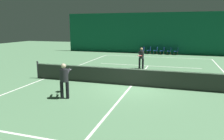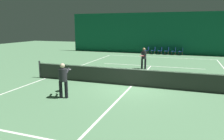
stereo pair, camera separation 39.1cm
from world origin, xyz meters
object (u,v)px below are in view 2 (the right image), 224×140
(tennis_net, at_px, (132,77))
(player_near, at_px, (63,78))
(courtside_chair_0, at_px, (147,50))
(courtside_chair_4, at_px, (174,51))
(courtside_chair_5, at_px, (181,51))
(courtside_chair_3, at_px, (167,50))
(courtside_chair_1, at_px, (154,50))
(courtside_chair_2, at_px, (161,50))
(player_far, at_px, (144,57))

(tennis_net, bearing_deg, player_near, -129.09)
(courtside_chair_0, distance_m, courtside_chair_4, 3.07)
(player_near, xyz_separation_m, courtside_chair_5, (4.51, 17.27, -0.44))
(courtside_chair_0, distance_m, courtside_chair_3, 2.30)
(courtside_chair_1, relative_size, courtside_chair_2, 1.00)
(tennis_net, relative_size, courtside_chair_0, 14.29)
(player_far, distance_m, courtside_chair_2, 9.35)
(courtside_chair_3, bearing_deg, courtside_chair_5, 90.00)
(courtside_chair_3, xyz_separation_m, courtside_chair_4, (0.77, 0.00, 0.00))
(player_near, bearing_deg, courtside_chair_4, -28.57)
(courtside_chair_2, bearing_deg, courtside_chair_0, -90.00)
(tennis_net, height_order, player_near, player_near)
(courtside_chair_0, relative_size, courtside_chair_2, 1.00)
(courtside_chair_1, relative_size, courtside_chair_4, 1.00)
(player_far, xyz_separation_m, courtside_chair_0, (-1.40, 9.33, -0.45))
(courtside_chair_0, bearing_deg, player_near, -2.25)
(courtside_chair_0, height_order, courtside_chair_5, same)
(player_near, height_order, courtside_chair_0, player_near)
(courtside_chair_5, bearing_deg, courtside_chair_0, -90.00)
(courtside_chair_4, bearing_deg, player_near, -12.23)
(tennis_net, relative_size, courtside_chair_5, 14.29)
(courtside_chair_1, distance_m, courtside_chair_5, 3.07)
(courtside_chair_3, bearing_deg, courtside_chair_0, -90.00)
(tennis_net, xyz_separation_m, player_near, (-2.41, -2.97, 0.42))
(courtside_chair_1, distance_m, courtside_chair_3, 1.53)
(courtside_chair_4, bearing_deg, player_far, -10.13)
(courtside_chair_1, height_order, courtside_chair_5, same)
(tennis_net, height_order, player_far, player_far)
(tennis_net, relative_size, courtside_chair_1, 14.29)
(player_far, relative_size, courtside_chair_1, 1.91)
(player_near, xyz_separation_m, courtside_chair_1, (1.44, 17.27, -0.44))
(player_far, height_order, courtside_chair_0, player_far)
(tennis_net, distance_m, courtside_chair_5, 14.45)
(courtside_chair_4, bearing_deg, courtside_chair_0, -90.00)
(courtside_chair_0, xyz_separation_m, courtside_chair_3, (2.30, 0.00, 0.00))
(player_far, xyz_separation_m, courtside_chair_4, (1.67, 9.33, -0.45))
(tennis_net, xyz_separation_m, courtside_chair_2, (-0.20, 14.30, -0.03))
(player_near, distance_m, courtside_chair_4, 17.68)
(courtside_chair_4, bearing_deg, courtside_chair_2, -90.00)
(courtside_chair_3, bearing_deg, courtside_chair_2, -90.00)
(player_near, distance_m, courtside_chair_3, 17.53)
(courtside_chair_0, bearing_deg, courtside_chair_2, 90.00)
(courtside_chair_1, height_order, courtside_chair_4, same)
(courtside_chair_1, xyz_separation_m, courtside_chair_5, (3.07, 0.00, 0.00))
(courtside_chair_2, height_order, courtside_chair_5, same)
(courtside_chair_0, distance_m, courtside_chair_1, 0.77)
(player_far, bearing_deg, courtside_chair_3, 171.27)
(tennis_net, bearing_deg, player_far, 93.89)
(tennis_net, relative_size, player_near, 7.54)
(courtside_chair_2, xyz_separation_m, courtside_chair_4, (1.53, 0.00, 0.00))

